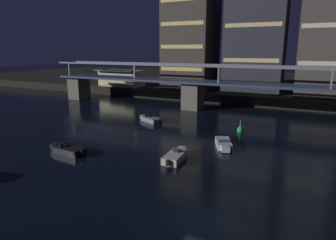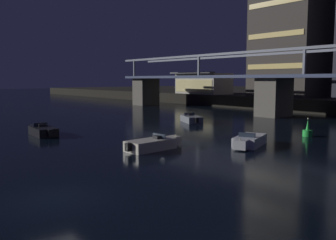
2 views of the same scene
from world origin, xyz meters
TOP-DOWN VIEW (x-y plane):
  - ground_plane at (0.00, 0.00)m, footprint 400.00×400.00m
  - tower_west_low at (-22.83, 55.10)m, footprint 12.09×12.45m
  - waterfront_pavilion at (-42.26, 50.91)m, footprint 12.40×7.40m
  - speedboat_near_left at (-18.11, 25.02)m, footprint 4.98×3.32m
  - speedboat_near_right at (-6.52, 10.38)m, footprint 2.11×5.23m
  - speedboat_mid_left at (-2.86, 17.30)m, footprint 3.15×5.06m
  - speedboat_mid_center at (-19.13, 6.54)m, footprint 5.23×2.08m
  - channel_buoy at (-2.56, 25.58)m, footprint 0.90×0.90m

SIDE VIEW (x-z plane):
  - ground_plane at x=0.00m, z-range 0.00..0.00m
  - speedboat_near_left at x=-18.11m, z-range -0.17..0.99m
  - speedboat_near_right at x=-6.52m, z-range -0.17..0.99m
  - speedboat_mid_left at x=-2.86m, z-range -0.17..0.99m
  - speedboat_mid_center at x=-19.13m, z-range -0.17..0.99m
  - channel_buoy at x=-2.56m, z-range -0.40..1.36m
  - waterfront_pavilion at x=-42.26m, z-range 2.09..6.79m
  - tower_west_low at x=-22.83m, z-range 2.05..29.67m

